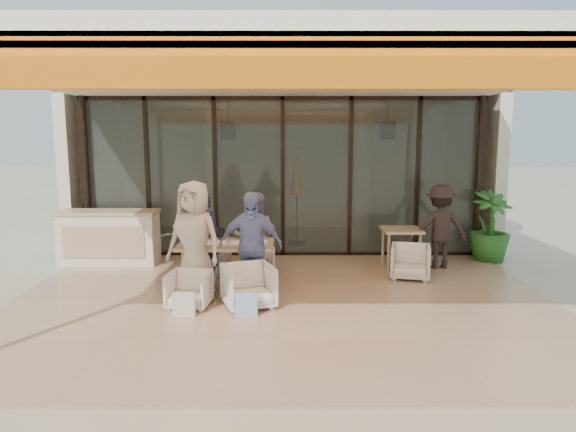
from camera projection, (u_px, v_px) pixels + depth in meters
name	position (u px, v px, depth m)	size (l,w,h in m)	color
ground	(281.00, 303.00, 7.54)	(70.00, 70.00, 0.00)	#C6B293
terrace_floor	(281.00, 302.00, 7.54)	(8.00, 6.00, 0.01)	tan
terrace_structure	(281.00, 73.00, 6.78)	(8.00, 6.00, 3.40)	silver
glass_storefront	(283.00, 178.00, 10.26)	(8.08, 0.10, 3.20)	#9EADA3
interior_block	(284.00, 144.00, 12.45)	(9.05, 3.62, 3.52)	silver
host_counter	(109.00, 237.00, 9.72)	(1.85, 0.65, 1.04)	silver
dining_table	(226.00, 247.00, 8.14)	(1.50, 0.90, 0.93)	tan
chair_far_left	(209.00, 255.00, 9.13)	(0.63, 0.59, 0.64)	silver
chair_far_right	(256.00, 257.00, 9.14)	(0.58, 0.54, 0.60)	silver
chair_near_left	(189.00, 288.00, 7.26)	(0.57, 0.53, 0.59)	silver
chair_near_right	(248.00, 284.00, 7.25)	(0.67, 0.63, 0.69)	silver
diner_navy	(204.00, 237.00, 8.57)	(0.55, 0.36, 1.50)	#182036
diner_grey	(254.00, 237.00, 8.57)	(0.73, 0.57, 1.51)	slate
diner_cream	(194.00, 240.00, 7.66)	(0.87, 0.56, 1.77)	beige
diner_periwinkle	(251.00, 245.00, 7.68)	(0.95, 0.39, 1.61)	#6B7EB3
tote_bag_cream	(184.00, 305.00, 6.88)	(0.30, 0.10, 0.34)	silver
tote_bag_blue	(246.00, 305.00, 6.88)	(0.30, 0.10, 0.34)	#99BFD8
side_table	(401.00, 234.00, 9.43)	(0.70, 0.70, 0.74)	tan
side_chair	(410.00, 260.00, 8.74)	(0.64, 0.60, 0.66)	silver
standing_woman	(440.00, 227.00, 9.36)	(1.01, 0.58, 1.56)	black
potted_palm	(490.00, 226.00, 9.96)	(0.78, 0.78, 1.39)	#1E5919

